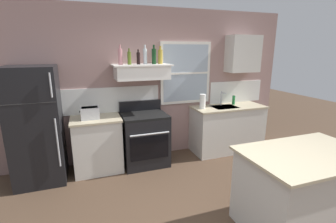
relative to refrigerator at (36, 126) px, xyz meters
name	(u,v)px	position (x,y,z in m)	size (l,w,h in m)	color
back_wall	(154,85)	(1.93, 0.39, 0.47)	(5.40, 0.11, 2.70)	gray
refrigerator	(36,126)	(0.00, 0.00, 0.00)	(0.70, 0.72, 1.76)	black
counter_left_of_stove	(98,144)	(0.85, 0.06, -0.42)	(0.79, 0.63, 0.91)	silver
toaster	(90,113)	(0.77, 0.03, 0.13)	(0.30, 0.20, 0.19)	silver
stove_range	(145,139)	(1.65, 0.02, -0.42)	(0.76, 0.69, 1.09)	black
range_hood_shelf	(142,72)	(1.65, 0.12, 0.74)	(0.96, 0.52, 0.24)	white
bottle_rose_pink	(120,56)	(1.30, 0.11, 1.00)	(0.07, 0.07, 0.31)	#C67F84
bottle_olive_oil_square	(129,58)	(1.44, 0.08, 0.97)	(0.06, 0.06, 0.26)	#4C601E
bottle_balsamic_dark	(138,58)	(1.59, 0.08, 0.97)	(0.06, 0.06, 0.24)	black
bottle_clear_tall	(145,56)	(1.72, 0.12, 1.00)	(0.06, 0.06, 0.31)	silver
bottle_dark_green_wine	(154,56)	(1.85, 0.08, 1.00)	(0.07, 0.07, 0.31)	#143819
bottle_champagne_gold_foil	(160,56)	(1.98, 0.13, 0.99)	(0.08, 0.08, 0.30)	#B29333
counter_right_with_sink	(227,128)	(3.35, 0.06, -0.42)	(1.43, 0.63, 0.91)	silver
sink_faucet	(222,97)	(3.25, 0.16, 0.20)	(0.03, 0.17, 0.28)	silver
paper_towel_roll	(203,101)	(2.78, 0.06, 0.16)	(0.11, 0.11, 0.27)	white
dish_soap_bottle	(234,100)	(3.53, 0.16, 0.12)	(0.06, 0.06, 0.18)	#268C3F
kitchen_island	(303,190)	(2.93, -2.12, -0.42)	(1.40, 0.90, 0.91)	silver
upper_cabinet_right	(243,54)	(3.70, 0.20, 1.02)	(0.64, 0.32, 0.70)	silver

